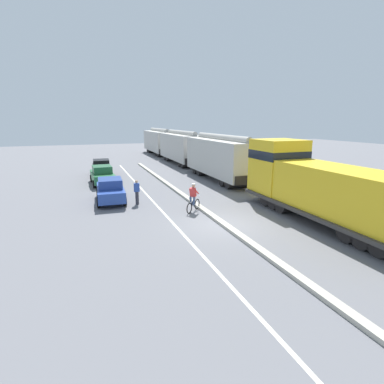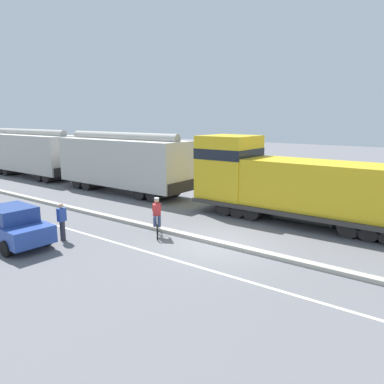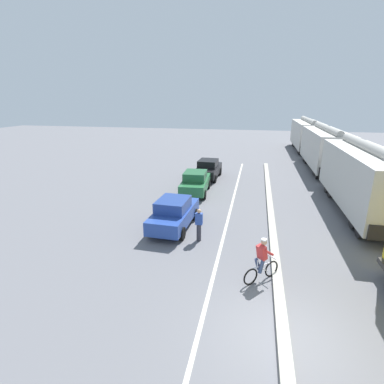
{
  "view_description": "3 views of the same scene",
  "coord_description": "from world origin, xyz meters",
  "views": [
    {
      "loc": [
        -6.7,
        -13.6,
        5.37
      ],
      "look_at": [
        -0.59,
        3.03,
        1.14
      ],
      "focal_mm": 28.0,
      "sensor_mm": 36.0,
      "label": 1
    },
    {
      "loc": [
        -12.41,
        -8.11,
        5.17
      ],
      "look_at": [
        2.17,
        2.91,
        1.51
      ],
      "focal_mm": 35.0,
      "sensor_mm": 36.0,
      "label": 2
    },
    {
      "loc": [
        -1.09,
        -7.36,
        6.56
      ],
      "look_at": [
        -4.65,
        9.22,
        1.25
      ],
      "focal_mm": 28.0,
      "sensor_mm": 36.0,
      "label": 3
    }
  ],
  "objects": [
    {
      "name": "ground_plane",
      "position": [
        0.0,
        0.0,
        0.0
      ],
      "size": [
        120.0,
        120.0,
        0.0
      ],
      "primitive_type": "plane",
      "color": "slate"
    },
    {
      "name": "median_curb",
      "position": [
        0.0,
        6.0,
        0.08
      ],
      "size": [
        0.36,
        36.0,
        0.16
      ],
      "primitive_type": "cube",
      "color": "#B2AD9E",
      "rests_on": "ground"
    },
    {
      "name": "lane_stripe",
      "position": [
        -2.4,
        6.0,
        0.0
      ],
      "size": [
        0.14,
        36.0,
        0.01
      ],
      "primitive_type": "cube",
      "color": "silver",
      "rests_on": "ground"
    },
    {
      "name": "locomotive",
      "position": [
        5.25,
        -0.9,
        1.8
      ],
      "size": [
        3.1,
        11.61,
        4.2
      ],
      "color": "gold",
      "rests_on": "ground"
    },
    {
      "name": "hopper_car_lead",
      "position": [
        5.25,
        11.26,
        2.08
      ],
      "size": [
        2.9,
        10.6,
        4.18
      ],
      "color": "#BAB7B0",
      "rests_on": "ground"
    },
    {
      "name": "hopper_car_middle",
      "position": [
        5.25,
        22.86,
        2.08
      ],
      "size": [
        2.9,
        10.6,
        4.18
      ],
      "color": "#B9B6AF",
      "rests_on": "ground"
    },
    {
      "name": "parked_car_blue",
      "position": [
        -5.1,
        6.77,
        0.82
      ],
      "size": [
        1.97,
        4.27,
        1.62
      ],
      "color": "#28479E",
      "rests_on": "ground"
    },
    {
      "name": "cyclist",
      "position": [
        -0.62,
        2.73,
        0.82
      ],
      "size": [
        1.29,
        1.21,
        1.71
      ],
      "color": "black",
      "rests_on": "ground"
    },
    {
      "name": "pedestrian_by_cars",
      "position": [
        -3.53,
        5.53,
        0.85
      ],
      "size": [
        0.34,
        0.22,
        1.62
      ],
      "color": "#33333D",
      "rests_on": "ground"
    }
  ]
}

